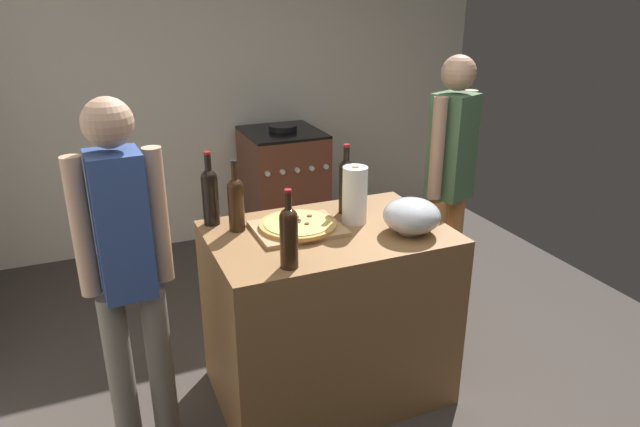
# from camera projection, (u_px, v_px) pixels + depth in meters

# --- Properties ---
(ground_plane) EXTENTS (4.41, 3.51, 0.02)m
(ground_plane) POSITION_uv_depth(u_px,v_px,m) (288.00, 321.00, 3.61)
(ground_plane) COLOR #3F3833
(kitchen_wall_rear) EXTENTS (4.41, 0.10, 2.60)m
(kitchen_wall_rear) POSITION_uv_depth(u_px,v_px,m) (218.00, 76.00, 4.42)
(kitchen_wall_rear) COLOR silver
(kitchen_wall_rear) RESTS_ON ground_plane
(counter) EXTENTS (1.10, 0.73, 0.88)m
(counter) POSITION_uv_depth(u_px,v_px,m) (328.00, 314.00, 2.83)
(counter) COLOR olive
(counter) RESTS_ON ground_plane
(cutting_board) EXTENTS (0.40, 0.32, 0.02)m
(cutting_board) POSITION_uv_depth(u_px,v_px,m) (298.00, 229.00, 2.67)
(cutting_board) COLOR tan
(cutting_board) RESTS_ON counter
(pizza) EXTENTS (0.36, 0.36, 0.03)m
(pizza) POSITION_uv_depth(u_px,v_px,m) (298.00, 224.00, 2.66)
(pizza) COLOR tan
(pizza) RESTS_ON cutting_board
(mixing_bowl) EXTENTS (0.26, 0.26, 0.16)m
(mixing_bowl) POSITION_uv_depth(u_px,v_px,m) (412.00, 216.00, 2.63)
(mixing_bowl) COLOR #B2B2B7
(mixing_bowl) RESTS_ON counter
(paper_towel_roll) EXTENTS (0.12, 0.12, 0.28)m
(paper_towel_roll) POSITION_uv_depth(u_px,v_px,m) (355.00, 195.00, 2.72)
(paper_towel_roll) COLOR white
(paper_towel_roll) RESTS_ON counter
(wine_bottle_amber) EXTENTS (0.07, 0.07, 0.34)m
(wine_bottle_amber) POSITION_uv_depth(u_px,v_px,m) (236.00, 202.00, 2.63)
(wine_bottle_amber) COLOR #331E0F
(wine_bottle_amber) RESTS_ON counter
(wine_bottle_green) EXTENTS (0.08, 0.08, 0.35)m
(wine_bottle_green) POSITION_uv_depth(u_px,v_px,m) (210.00, 194.00, 2.70)
(wine_bottle_green) COLOR black
(wine_bottle_green) RESTS_ON counter
(wine_bottle_dark) EXTENTS (0.07, 0.07, 0.33)m
(wine_bottle_dark) POSITION_uv_depth(u_px,v_px,m) (289.00, 235.00, 2.28)
(wine_bottle_dark) COLOR #331E0F
(wine_bottle_dark) RESTS_ON counter
(wine_bottle_clear) EXTENTS (0.07, 0.07, 0.35)m
(wine_bottle_clear) POSITION_uv_depth(u_px,v_px,m) (346.00, 183.00, 2.83)
(wine_bottle_clear) COLOR black
(wine_bottle_clear) RESTS_ON counter
(stove) EXTENTS (0.56, 0.63, 0.97)m
(stove) POSITION_uv_depth(u_px,v_px,m) (283.00, 189.00, 4.52)
(stove) COLOR brown
(stove) RESTS_ON ground_plane
(person_in_stripes) EXTENTS (0.36, 0.21, 1.57)m
(person_in_stripes) POSITION_uv_depth(u_px,v_px,m) (127.00, 268.00, 2.30)
(person_in_stripes) COLOR slate
(person_in_stripes) RESTS_ON ground_plane
(person_in_red) EXTENTS (0.36, 0.27, 1.60)m
(person_in_red) POSITION_uv_depth(u_px,v_px,m) (450.00, 177.00, 3.33)
(person_in_red) COLOR #D88C4C
(person_in_red) RESTS_ON ground_plane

